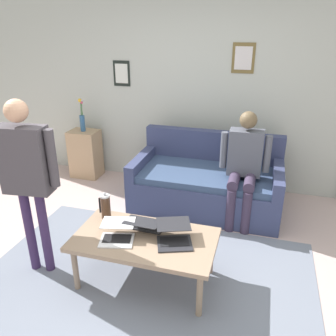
% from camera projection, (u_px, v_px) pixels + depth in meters
% --- Properties ---
extents(ground_plane, '(7.68, 7.68, 0.00)m').
position_uv_depth(ground_plane, '(146.00, 277.00, 3.14)').
color(ground_plane, '#BDA39E').
extents(area_rug, '(2.98, 2.17, 0.01)m').
position_uv_depth(area_rug, '(142.00, 287.00, 3.02)').
color(area_rug, slate).
rests_on(area_rug, ground_plane).
extents(back_wall, '(7.04, 0.11, 2.70)m').
position_uv_depth(back_wall, '(199.00, 88.00, 4.56)').
color(back_wall, '#B4B8AF').
rests_on(back_wall, ground_plane).
extents(couch, '(1.78, 0.94, 0.88)m').
position_uv_depth(couch, '(207.00, 183.00, 4.27)').
color(couch, '#363C61').
rests_on(couch, ground_plane).
extents(coffee_table, '(1.22, 0.67, 0.46)m').
position_uv_depth(coffee_table, '(145.00, 242.00, 2.95)').
color(coffee_table, '#9B7F66').
rests_on(coffee_table, ground_plane).
extents(laptop_left, '(0.32, 0.33, 0.12)m').
position_uv_depth(laptop_left, '(146.00, 224.00, 3.05)').
color(laptop_left, '#28282D').
rests_on(laptop_left, coffee_table).
extents(laptop_center, '(0.35, 0.37, 0.12)m').
position_uv_depth(laptop_center, '(117.00, 234.00, 2.90)').
color(laptop_center, silver).
rests_on(laptop_center, coffee_table).
extents(laptop_right, '(0.39, 0.42, 0.13)m').
position_uv_depth(laptop_right, '(174.00, 236.00, 2.86)').
color(laptop_right, '#28282D').
rests_on(laptop_right, coffee_table).
extents(french_press, '(0.11, 0.09, 0.26)m').
position_uv_depth(french_press, '(106.00, 206.00, 3.19)').
color(french_press, '#4C3323').
rests_on(french_press, coffee_table).
extents(side_shelf, '(0.42, 0.32, 0.70)m').
position_uv_depth(side_shelf, '(86.00, 154.00, 5.10)').
color(side_shelf, tan).
rests_on(side_shelf, ground_plane).
extents(flower_vase, '(0.08, 0.08, 0.47)m').
position_uv_depth(flower_vase, '(82.00, 119.00, 4.90)').
color(flower_vase, '#325D8A').
rests_on(flower_vase, side_shelf).
extents(person_standing, '(0.57, 0.23, 1.61)m').
position_uv_depth(person_standing, '(26.00, 168.00, 2.85)').
color(person_standing, '#3A274F').
rests_on(person_standing, ground_plane).
extents(person_seated, '(0.55, 0.51, 1.28)m').
position_uv_depth(person_seated, '(244.00, 162.00, 3.79)').
color(person_seated, '#392E45').
rests_on(person_seated, ground_plane).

